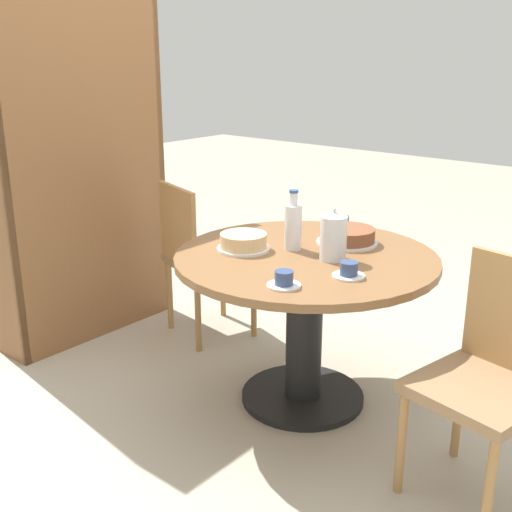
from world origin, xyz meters
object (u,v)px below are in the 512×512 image
(chair_b, at_px, (201,255))
(cup_b, at_px, (342,223))
(water_bottle, at_px, (293,225))
(cup_a, at_px, (349,271))
(chair_a, at_px, (490,375))
(coffee_pot, at_px, (333,236))
(cake_main, at_px, (347,236))
(cake_second, at_px, (243,242))
(cup_c, at_px, (284,280))
(bookshelf, at_px, (80,178))

(chair_b, xyz_separation_m, cup_b, (0.26, -0.76, 0.26))
(water_bottle, bearing_deg, cup_a, -111.31)
(chair_a, bearing_deg, coffee_pot, -178.66)
(cake_main, distance_m, cake_second, 0.49)
(cake_second, height_order, cup_a, cake_second)
(cake_second, bearing_deg, cup_b, -13.17)
(chair_a, xyz_separation_m, cake_second, (-0.01, 1.16, 0.28))
(cake_second, xyz_separation_m, cup_c, (-0.26, -0.43, -0.01))
(chair_b, distance_m, cup_a, 1.25)
(chair_a, relative_size, cup_c, 6.71)
(cup_c, bearing_deg, chair_a, -69.93)
(bookshelf, height_order, cake_second, bookshelf)
(coffee_pot, height_order, cup_a, coffee_pot)
(cake_main, bearing_deg, cup_c, -169.36)
(water_bottle, height_order, cup_b, water_bottle)
(bookshelf, distance_m, cake_main, 1.54)
(chair_b, relative_size, cup_a, 6.71)
(cake_main, xyz_separation_m, cup_a, (-0.39, -0.25, -0.01))
(cake_main, distance_m, cup_a, 0.46)
(cake_second, xyz_separation_m, cup_a, (-0.00, -0.56, -0.01))
(bookshelf, bearing_deg, cup_c, 82.11)
(cup_b, bearing_deg, cup_a, -145.06)
(coffee_pot, bearing_deg, bookshelf, 96.48)
(chair_a, distance_m, cake_main, 0.97)
(bookshelf, relative_size, cup_b, 14.01)
(cup_a, bearing_deg, cup_b, 34.94)
(cup_c, bearing_deg, cup_b, 18.61)
(water_bottle, relative_size, cup_a, 2.06)
(coffee_pot, bearing_deg, chair_b, 79.06)
(cup_b, bearing_deg, cup_c, -161.39)
(cake_main, bearing_deg, coffee_pot, -161.68)
(water_bottle, relative_size, cup_b, 2.06)
(chair_a, height_order, coffee_pot, coffee_pot)
(bookshelf, bearing_deg, water_bottle, 97.91)
(chair_b, bearing_deg, water_bottle, -175.74)
(water_bottle, bearing_deg, chair_b, 76.66)
(cup_c, bearing_deg, water_bottle, 32.81)
(coffee_pot, distance_m, cup_a, 0.24)
(chair_a, bearing_deg, cup_c, -148.87)
(water_bottle, bearing_deg, cup_c, -147.19)
(bookshelf, height_order, coffee_pot, bookshelf)
(chair_b, distance_m, cup_b, 0.84)
(chair_a, distance_m, coffee_pot, 0.85)
(chair_b, xyz_separation_m, water_bottle, (-0.19, -0.78, 0.35))
(bookshelf, bearing_deg, cup_b, 115.83)
(chair_b, distance_m, cake_second, 0.76)
(cake_second, distance_m, cup_a, 0.56)
(bookshelf, height_order, cup_c, bookshelf)
(bookshelf, height_order, cup_b, bookshelf)
(coffee_pot, xyz_separation_m, cup_a, (-0.15, -0.17, -0.08))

